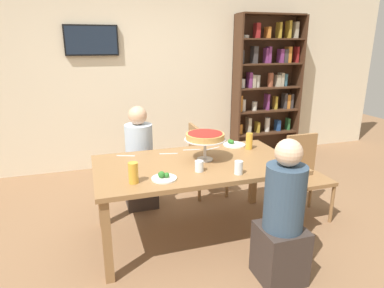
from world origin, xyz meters
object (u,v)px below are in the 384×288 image
at_px(chair_head_east, 305,172).
at_px(salad_plate_near_diner, 234,144).
at_px(beer_glass_amber_spare, 249,141).
at_px(cutlery_knife_far, 169,154).
at_px(diner_near_right, 282,223).
at_px(water_glass_clear_far, 199,166).
at_px(cutlery_fork_near, 126,156).
at_px(dining_table, 195,171).
at_px(salad_plate_far_diner, 164,177).
at_px(beer_glass_amber_short, 133,173).
at_px(television, 91,40).
at_px(diner_far_left, 140,165).
at_px(chair_far_right, 203,156).
at_px(water_glass_clear_near, 239,168).
at_px(deep_dish_pizza_stand, 205,137).
at_px(cutlery_fork_far, 213,148).
at_px(beer_glass_amber_tall, 289,159).
at_px(cutlery_knife_near, 192,150).

bearing_deg(chair_head_east, salad_plate_near_diner, -27.98).
xyz_separation_m(beer_glass_amber_spare, cutlery_knife_far, (-0.83, 0.10, -0.08)).
xyz_separation_m(diner_near_right, water_glass_clear_far, (-0.46, 0.59, 0.30)).
relative_size(water_glass_clear_far, cutlery_fork_near, 0.52).
bearing_deg(dining_table, cutlery_fork_near, 146.75).
relative_size(dining_table, beer_glass_amber_spare, 10.77).
bearing_deg(salad_plate_far_diner, beer_glass_amber_short, 179.62).
relative_size(television, diner_near_right, 0.61).
height_order(diner_near_right, diner_far_left, same).
distance_m(television, chair_far_right, 2.17).
xyz_separation_m(water_glass_clear_near, water_glass_clear_far, (-0.29, 0.16, -0.01)).
bearing_deg(deep_dish_pizza_stand, chair_head_east, -0.77).
height_order(cutlery_fork_far, cutlery_knife_far, same).
relative_size(beer_glass_amber_short, water_glass_clear_far, 1.79).
distance_m(water_glass_clear_near, cutlery_knife_far, 0.81).
relative_size(salad_plate_far_diner, beer_glass_amber_short, 1.22).
bearing_deg(beer_glass_amber_short, water_glass_clear_near, -5.21).
bearing_deg(cutlery_knife_far, chair_head_east, -178.42).
distance_m(salad_plate_far_diner, beer_glass_amber_spare, 1.14).
relative_size(beer_glass_amber_tall, water_glass_clear_near, 1.23).
distance_m(television, deep_dish_pizza_stand, 2.40).
bearing_deg(chair_head_east, dining_table, 1.45).
bearing_deg(beer_glass_amber_spare, water_glass_clear_near, -123.87).
bearing_deg(deep_dish_pizza_stand, cutlery_knife_near, 94.58).
bearing_deg(beer_glass_amber_tall, deep_dish_pizza_stand, 148.29).
bearing_deg(dining_table, cutlery_fork_far, 48.77).
height_order(beer_glass_amber_short, cutlery_fork_far, beer_glass_amber_short).
bearing_deg(water_glass_clear_far, water_glass_clear_near, -27.98).
bearing_deg(cutlery_knife_near, chair_far_right, -113.45).
xyz_separation_m(salad_plate_near_diner, cutlery_fork_near, (-1.15, -0.01, -0.01)).
height_order(water_glass_clear_near, cutlery_knife_far, water_glass_clear_near).
distance_m(beer_glass_amber_short, cutlery_knife_far, 0.75).
distance_m(television, water_glass_clear_near, 2.87).
relative_size(beer_glass_amber_tall, beer_glass_amber_short, 0.83).
height_order(water_glass_clear_near, cutlery_knife_near, water_glass_clear_near).
xyz_separation_m(salad_plate_near_diner, water_glass_clear_far, (-0.59, -0.60, 0.03)).
xyz_separation_m(beer_glass_amber_short, water_glass_clear_near, (0.86, -0.08, -0.03)).
relative_size(chair_head_east, beer_glass_amber_tall, 6.23).
bearing_deg(cutlery_knife_far, diner_near_right, 131.37).
bearing_deg(beer_glass_amber_tall, water_glass_clear_near, -178.11).
height_order(diner_near_right, salad_plate_near_diner, diner_near_right).
relative_size(chair_head_east, deep_dish_pizza_stand, 2.26).
bearing_deg(beer_glass_amber_short, salad_plate_near_diner, 30.31).
bearing_deg(salad_plate_far_diner, dining_table, 38.57).
height_order(diner_far_left, water_glass_clear_near, diner_far_left).
distance_m(deep_dish_pizza_stand, water_glass_clear_far, 0.34).
bearing_deg(salad_plate_near_diner, water_glass_clear_far, -134.65).
relative_size(television, cutlery_fork_far, 3.89).
height_order(chair_head_east, beer_glass_amber_short, beer_glass_amber_short).
bearing_deg(deep_dish_pizza_stand, television, 113.08).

